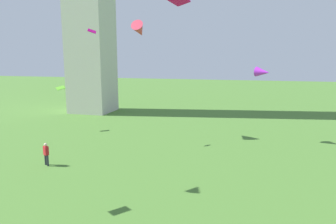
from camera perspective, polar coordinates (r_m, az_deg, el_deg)
person_0 at (r=26.62m, az=-21.63°, el=-7.04°), size 0.55×0.49×1.85m
kite_flying_1 at (r=33.83m, az=-5.30°, el=14.83°), size 1.31×2.24×2.08m
kite_flying_2 at (r=32.13m, az=17.13°, el=7.07°), size 1.75×1.58×1.06m
kite_flying_3 at (r=16.26m, az=1.87°, el=20.02°), size 1.13×1.29×0.43m
kite_flying_5 at (r=31.32m, az=-13.91°, el=14.34°), size 0.83×0.83×0.54m
kite_flying_6 at (r=38.19m, az=-19.28°, el=4.24°), size 1.12×1.09×0.51m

